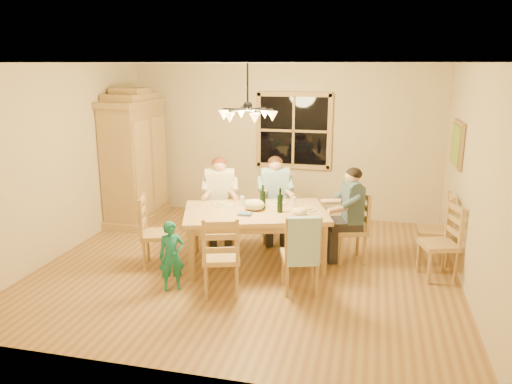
% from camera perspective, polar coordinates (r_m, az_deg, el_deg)
% --- Properties ---
extents(floor, '(5.50, 5.50, 0.00)m').
position_cam_1_polar(floor, '(6.91, -0.88, -8.46)').
color(floor, brown).
rests_on(floor, ground).
extents(ceiling, '(5.50, 5.00, 0.02)m').
position_cam_1_polar(ceiling, '(6.36, -0.98, 14.55)').
color(ceiling, white).
rests_on(ceiling, wall_back).
extents(wall_back, '(5.50, 0.02, 2.70)m').
position_cam_1_polar(wall_back, '(8.91, 3.05, 5.79)').
color(wall_back, beige).
rests_on(wall_back, floor).
extents(wall_left, '(0.02, 5.00, 2.70)m').
position_cam_1_polar(wall_left, '(7.65, -21.36, 3.37)').
color(wall_left, beige).
rests_on(wall_left, floor).
extents(wall_right, '(0.02, 5.00, 2.70)m').
position_cam_1_polar(wall_right, '(6.42, 23.62, 1.18)').
color(wall_right, beige).
rests_on(wall_right, floor).
extents(window, '(1.30, 0.06, 1.30)m').
position_cam_1_polar(window, '(8.81, 4.32, 6.99)').
color(window, black).
rests_on(window, wall_back).
extents(painting, '(0.06, 0.78, 0.64)m').
position_cam_1_polar(painting, '(7.53, 22.01, 5.09)').
color(painting, olive).
rests_on(painting, wall_right).
extents(chandelier, '(0.77, 0.68, 0.71)m').
position_cam_1_polar(chandelier, '(6.39, -0.95, 8.96)').
color(chandelier, black).
rests_on(chandelier, ceiling).
extents(armoire, '(0.66, 1.40, 2.30)m').
position_cam_1_polar(armoire, '(8.88, -13.65, 3.46)').
color(armoire, olive).
rests_on(armoire, floor).
extents(dining_table, '(2.17, 1.68, 0.76)m').
position_cam_1_polar(dining_table, '(6.79, -0.08, -2.93)').
color(dining_table, '#B1824E').
rests_on(dining_table, floor).
extents(chair_far_left, '(0.55, 0.53, 0.99)m').
position_cam_1_polar(chair_far_left, '(7.74, -4.09, -3.55)').
color(chair_far_left, '#9C7245').
rests_on(chair_far_left, floor).
extents(chair_far_right, '(0.55, 0.53, 0.99)m').
position_cam_1_polar(chair_far_right, '(7.78, 2.17, -3.41)').
color(chair_far_right, '#9C7245').
rests_on(chair_far_right, floor).
extents(chair_near_left, '(0.55, 0.53, 0.99)m').
position_cam_1_polar(chair_near_left, '(6.05, -4.00, -8.81)').
color(chair_near_left, '#9C7245').
rests_on(chair_near_left, floor).
extents(chair_near_right, '(0.55, 0.53, 0.99)m').
position_cam_1_polar(chair_near_right, '(6.13, 5.04, -8.54)').
color(chair_near_right, '#9C7245').
rests_on(chair_near_right, floor).
extents(chair_end_left, '(0.53, 0.55, 0.99)m').
position_cam_1_polar(chair_end_left, '(6.94, -11.09, -5.95)').
color(chair_end_left, '#9C7245').
rests_on(chair_end_left, floor).
extents(chair_end_right, '(0.53, 0.55, 0.99)m').
position_cam_1_polar(chair_end_right, '(7.12, 10.65, -5.40)').
color(chair_end_right, '#9C7245').
rests_on(chair_end_right, floor).
extents(adult_woman, '(0.49, 0.52, 0.87)m').
position_cam_1_polar(adult_woman, '(7.59, -4.16, 0.31)').
color(adult_woman, beige).
rests_on(adult_woman, floor).
extents(adult_plaid_man, '(0.49, 0.52, 0.87)m').
position_cam_1_polar(adult_plaid_man, '(7.63, 2.20, 0.43)').
color(adult_plaid_man, '#32678A').
rests_on(adult_plaid_man, floor).
extents(adult_slate_man, '(0.52, 0.49, 0.87)m').
position_cam_1_polar(adult_slate_man, '(6.95, 10.86, -1.23)').
color(adult_slate_man, '#3B4F5F').
rests_on(adult_slate_man, floor).
extents(towel, '(0.39, 0.21, 0.58)m').
position_cam_1_polar(towel, '(5.81, 5.43, -5.66)').
color(towel, '#96BDCC').
rests_on(towel, chair_near_right).
extents(wine_bottle_a, '(0.08, 0.08, 0.33)m').
position_cam_1_polar(wine_bottle_a, '(6.82, 0.78, -0.54)').
color(wine_bottle_a, black).
rests_on(wine_bottle_a, dining_table).
extents(wine_bottle_b, '(0.08, 0.08, 0.33)m').
position_cam_1_polar(wine_bottle_b, '(6.65, 2.77, -0.96)').
color(wine_bottle_b, black).
rests_on(wine_bottle_b, dining_table).
extents(plate_woman, '(0.26, 0.26, 0.02)m').
position_cam_1_polar(plate_woman, '(7.03, -3.80, -1.44)').
color(plate_woman, white).
rests_on(plate_woman, dining_table).
extents(plate_plaid, '(0.26, 0.26, 0.02)m').
position_cam_1_polar(plate_plaid, '(7.10, 2.36, -1.25)').
color(plate_plaid, white).
rests_on(plate_plaid, dining_table).
extents(plate_slate, '(0.26, 0.26, 0.02)m').
position_cam_1_polar(plate_slate, '(6.82, 5.78, -1.98)').
color(plate_slate, white).
rests_on(plate_slate, dining_table).
extents(wine_glass_a, '(0.06, 0.06, 0.14)m').
position_cam_1_polar(wine_glass_a, '(6.96, -1.59, -1.06)').
color(wine_glass_a, silver).
rests_on(wine_glass_a, dining_table).
extents(wine_glass_b, '(0.06, 0.06, 0.14)m').
position_cam_1_polar(wine_glass_b, '(6.92, 4.33, -1.17)').
color(wine_glass_b, silver).
rests_on(wine_glass_b, dining_table).
extents(cap, '(0.20, 0.20, 0.11)m').
position_cam_1_polar(cap, '(6.55, 4.95, -2.23)').
color(cap, '#D0BA8A').
rests_on(cap, dining_table).
extents(napkin, '(0.21, 0.19, 0.03)m').
position_cam_1_polar(napkin, '(6.56, -1.27, -2.51)').
color(napkin, slate).
rests_on(napkin, dining_table).
extents(cloth_bundle, '(0.28, 0.22, 0.15)m').
position_cam_1_polar(cloth_bundle, '(6.75, -0.18, -1.47)').
color(cloth_bundle, tan).
rests_on(cloth_bundle, dining_table).
extents(child, '(0.38, 0.33, 0.86)m').
position_cam_1_polar(child, '(6.17, -9.62, -7.22)').
color(child, '#1A7667').
rests_on(child, floor).
extents(chair_spare_front, '(0.53, 0.54, 0.99)m').
position_cam_1_polar(chair_spare_front, '(6.85, 19.97, -6.84)').
color(chair_spare_front, '#9C7245').
rests_on(chair_spare_front, floor).
extents(chair_spare_back, '(0.42, 0.44, 0.99)m').
position_cam_1_polar(chair_spare_back, '(7.36, 19.53, -5.33)').
color(chair_spare_back, '#9C7245').
rests_on(chair_spare_back, floor).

